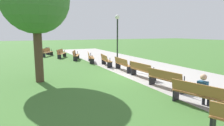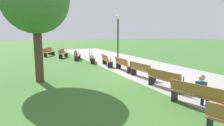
{
  "view_description": "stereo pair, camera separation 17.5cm",
  "coord_description": "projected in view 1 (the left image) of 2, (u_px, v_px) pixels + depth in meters",
  "views": [
    {
      "loc": [
        10.3,
        -6.29,
        2.58
      ],
      "look_at": [
        0.0,
        -1.44,
        0.8
      ],
      "focal_mm": 31.21,
      "sensor_mm": 36.0,
      "label": 1
    },
    {
      "loc": [
        10.38,
        -6.13,
        2.58
      ],
      "look_at": [
        0.0,
        -1.44,
        0.8
      ],
      "focal_mm": 31.21,
      "sensor_mm": 36.0,
      "label": 2
    }
  ],
  "objects": [
    {
      "name": "bench_6",
      "position": [
        142.0,
        70.0,
        11.1
      ],
      "size": [
        1.97,
        0.58,
        0.89
      ],
      "rotation": [
        0.0,
        0.0,
        0.05
      ],
      "color": "#996633",
      "rests_on": "ground"
    },
    {
      "name": "bench_8",
      "position": [
        199.0,
        94.0,
        6.69
      ],
      "size": [
        2.0,
        0.97,
        0.89
      ],
      "rotation": [
        0.0,
        0.0,
        0.27
      ],
      "color": "#996633",
      "rests_on": "ground"
    },
    {
      "name": "lamp_post",
      "position": [
        117.0,
        31.0,
        13.94
      ],
      "size": [
        0.32,
        0.32,
        3.84
      ],
      "color": "black",
      "rests_on": "ground"
    },
    {
      "name": "bench_2",
      "position": [
        76.0,
        55.0,
        18.63
      ],
      "size": [
        1.98,
        1.15,
        0.89
      ],
      "rotation": [
        0.0,
        0.0,
        -0.37
      ],
      "color": "#996633",
      "rests_on": "ground"
    },
    {
      "name": "bench_5",
      "position": [
        123.0,
        64.0,
        13.18
      ],
      "size": [
        1.97,
        0.58,
        0.89
      ],
      "rotation": [
        0.0,
        0.0,
        -0.05
      ],
      "color": "#996633",
      "rests_on": "ground"
    },
    {
      "name": "bench_0",
      "position": [
        47.0,
        52.0,
        21.42
      ],
      "size": [
        1.88,
        1.47,
        0.89
      ],
      "rotation": [
        0.0,
        0.0,
        -0.59
      ],
      "color": "#996633",
      "rests_on": "ground"
    },
    {
      "name": "person_seated",
      "position": [
        204.0,
        90.0,
        6.7
      ],
      "size": [
        0.43,
        0.58,
        1.2
      ],
      "rotation": [
        0.0,
        0.0,
        0.27
      ],
      "color": "navy",
      "rests_on": "ground"
    },
    {
      "name": "bench_1",
      "position": [
        61.0,
        53.0,
        20.12
      ],
      "size": [
        1.94,
        1.32,
        0.89
      ],
      "rotation": [
        0.0,
        0.0,
        -0.48
      ],
      "color": "#996633",
      "rests_on": "ground"
    },
    {
      "name": "bench_3",
      "position": [
        90.0,
        57.0,
        16.97
      ],
      "size": [
        2.0,
        0.97,
        0.89
      ],
      "rotation": [
        0.0,
        0.0,
        -0.27
      ],
      "color": "#996633",
      "rests_on": "ground"
    },
    {
      "name": "tree_0",
      "position": [
        35.0,
        0.0,
        9.73
      ],
      "size": [
        3.41,
        3.41,
        5.92
      ],
      "color": "#4C3828",
      "rests_on": "ground"
    },
    {
      "name": "bench_7",
      "position": [
        166.0,
        79.0,
        8.93
      ],
      "size": [
        2.0,
        0.78,
        0.89
      ],
      "rotation": [
        0.0,
        0.0,
        0.16
      ],
      "color": "#996633",
      "rests_on": "ground"
    },
    {
      "name": "ground_plane",
      "position": [
        133.0,
        74.0,
        12.26
      ],
      "size": [
        120.0,
        120.0,
        0.0
      ],
      "primitive_type": "plane",
      "color": "#3D6B2D"
    },
    {
      "name": "path_paving",
      "position": [
        158.0,
        71.0,
        13.09
      ],
      "size": [
        39.82,
        5.66,
        0.01
      ],
      "primitive_type": "cube",
      "color": "#A39E99",
      "rests_on": "ground"
    },
    {
      "name": "trash_bin",
      "position": [
        48.0,
        51.0,
        23.17
      ],
      "size": [
        0.47,
        0.47,
        0.84
      ],
      "primitive_type": "cylinder",
      "color": "black",
      "rests_on": "ground"
    },
    {
      "name": "bench_4",
      "position": [
        106.0,
        60.0,
        15.14
      ],
      "size": [
        2.0,
        0.78,
        0.89
      ],
      "rotation": [
        0.0,
        0.0,
        -0.16
      ],
      "color": "#996633",
      "rests_on": "ground"
    }
  ]
}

